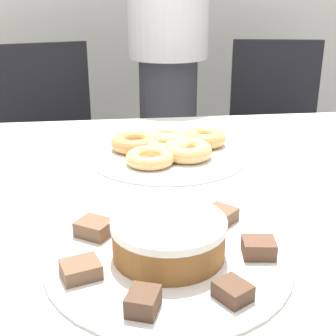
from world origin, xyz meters
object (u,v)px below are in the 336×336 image
Objects in this scene: frosted_cake at (169,237)px; plate_donuts at (168,154)px; plate_cake at (169,257)px; office_chair_left at (54,161)px; person_standing at (168,38)px; office_chair_right at (274,152)px.

plate_donuts is at bearing 83.25° from frosted_cake.
frosted_cake is at bearing 0.00° from plate_cake.
office_chair_left reaches higher than plate_cake.
person_standing reaches higher than frosted_cake.
plate_donuts is (-0.10, -0.79, -0.20)m from person_standing.
office_chair_right is 1.47m from plate_cake.
office_chair_left reaches higher than frosted_cake.
plate_cake is at bearing -89.93° from office_chair_left.
office_chair_right is (0.48, 0.02, -0.50)m from person_standing.
plate_cake is at bearing -96.99° from person_standing.
office_chair_left is at bearing 104.46° from frosted_cake.
plate_cake is 0.96× the size of plate_donuts.
plate_donuts is (0.39, -0.81, 0.30)m from office_chair_left.
person_standing is at bearing -166.52° from office_chair_right.
plate_cake is 0.04m from frosted_cake.
plate_cake is (-0.16, -1.27, -0.20)m from person_standing.
office_chair_left is at bearing -169.02° from office_chair_right.
person_standing is 1.29m from frosted_cake.
office_chair_right is 1.04m from plate_donuts.
plate_donuts is at bearing 83.25° from plate_cake.
frosted_cake reaches higher than plate_cake.
frosted_cake is at bearing -89.93° from office_chair_left.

